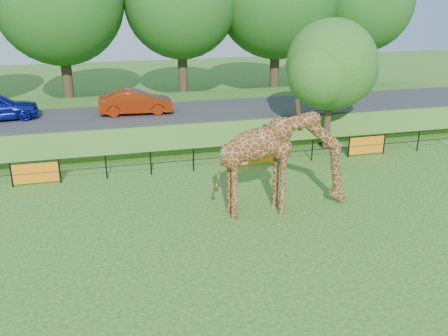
# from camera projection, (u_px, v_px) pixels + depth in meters

# --- Properties ---
(ground) EXTENTS (90.00, 90.00, 0.00)m
(ground) POSITION_uv_depth(u_px,v_px,m) (241.00, 254.00, 16.26)
(ground) COLOR #245114
(ground) RESTS_ON ground
(giraffe) EXTENTS (5.42, 1.09, 3.86)m
(giraffe) POSITION_uv_depth(u_px,v_px,m) (284.00, 163.00, 18.87)
(giraffe) COLOR #5C2D12
(giraffe) RESTS_ON ground
(perimeter_fence) EXTENTS (28.07, 0.10, 1.10)m
(perimeter_fence) POSITION_uv_depth(u_px,v_px,m) (194.00, 160.00, 23.33)
(perimeter_fence) COLOR black
(perimeter_fence) RESTS_ON ground
(embankment) EXTENTS (40.00, 9.00, 1.30)m
(embankment) POSITION_uv_depth(u_px,v_px,m) (170.00, 119.00, 30.11)
(embankment) COLOR #245114
(embankment) RESTS_ON ground
(road) EXTENTS (40.00, 5.00, 0.12)m
(road) POSITION_uv_depth(u_px,v_px,m) (173.00, 113.00, 28.50)
(road) COLOR #303032
(road) RESTS_ON embankment
(car_red) EXTENTS (4.16, 1.67, 1.34)m
(car_red) POSITION_uv_depth(u_px,v_px,m) (136.00, 102.00, 27.83)
(car_red) COLOR #A3290B
(car_red) RESTS_ON road
(visitor) EXTENTS (0.64, 0.48, 1.60)m
(visitor) POSITION_uv_depth(u_px,v_px,m) (264.00, 139.00, 25.57)
(visitor) COLOR black
(visitor) RESTS_ON ground
(tree_east) EXTENTS (5.40, 4.71, 6.76)m
(tree_east) POSITION_uv_depth(u_px,v_px,m) (333.00, 68.00, 25.29)
(tree_east) COLOR #382719
(tree_east) RESTS_ON ground
(bg_tree_line) EXTENTS (37.30, 8.80, 11.82)m
(bg_tree_line) POSITION_uv_depth(u_px,v_px,m) (179.00, 1.00, 34.19)
(bg_tree_line) COLOR #382719
(bg_tree_line) RESTS_ON ground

